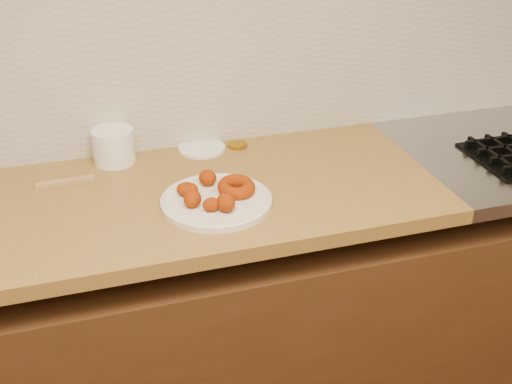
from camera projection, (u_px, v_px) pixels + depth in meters
base_cabinet at (250, 328)px, 2.00m from camera, size 3.60×0.60×0.77m
backsplash at (220, 45)px, 1.85m from camera, size 3.60×0.02×0.60m
donut_plate at (216, 201)px, 1.64m from camera, size 0.29×0.29×0.02m
ring_donut at (236, 187)px, 1.65m from camera, size 0.13×0.13×0.04m
fried_dough_chunks at (205, 194)px, 1.62m from camera, size 0.14×0.20×0.05m
plastic_tub at (114, 146)px, 1.84m from camera, size 0.15×0.15×0.10m
tub_lid at (202, 148)px, 1.93m from camera, size 0.14×0.14×0.01m
brass_jar_lid at (238, 145)px, 1.95m from camera, size 0.08×0.08×0.01m
wooden_utensil at (65, 182)px, 1.74m from camera, size 0.16×0.02×0.01m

